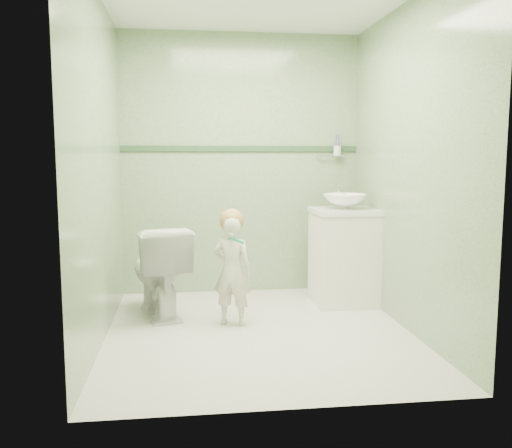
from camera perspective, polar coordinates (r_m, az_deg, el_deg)
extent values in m
plane|color=silver|center=(4.10, 0.27, -11.14)|extent=(2.50, 2.50, 0.00)
cube|color=gray|center=(5.14, -1.57, 6.18)|extent=(2.20, 0.04, 2.40)
cube|color=gray|center=(2.66, 3.84, 5.25)|extent=(2.20, 0.04, 2.40)
cube|color=gray|center=(3.91, -16.01, 5.60)|extent=(0.04, 2.50, 2.40)
cube|color=gray|center=(4.18, 15.46, 5.70)|extent=(0.04, 2.50, 2.40)
cube|color=#2E512E|center=(5.12, -1.56, 7.85)|extent=(2.20, 0.02, 0.05)
cube|color=white|center=(4.84, 9.09, -3.50)|extent=(0.52, 0.50, 0.80)
cube|color=white|center=(4.78, 9.19, 1.33)|extent=(0.54, 0.52, 0.04)
imported|color=white|center=(4.77, 9.21, 2.33)|extent=(0.37, 0.37, 0.13)
cylinder|color=silver|center=(4.96, 8.57, 3.17)|extent=(0.03, 0.03, 0.18)
cylinder|color=silver|center=(4.91, 8.75, 4.07)|extent=(0.02, 0.12, 0.02)
cylinder|color=silver|center=(5.24, 7.74, 7.01)|extent=(0.26, 0.02, 0.02)
cylinder|color=silver|center=(5.23, 8.44, 7.54)|extent=(0.07, 0.07, 0.09)
cylinder|color=blue|center=(5.22, 8.31, 8.32)|extent=(0.01, 0.01, 0.17)
cylinder|color=#B83748|center=(5.25, 8.54, 8.31)|extent=(0.01, 0.01, 0.17)
cylinder|color=#784CB7|center=(5.22, 8.51, 8.31)|extent=(0.01, 0.01, 0.17)
imported|color=white|center=(4.49, -10.07, -4.79)|extent=(0.59, 0.80, 0.73)
imported|color=beige|center=(4.17, -2.49, -4.91)|extent=(0.36, 0.30, 0.83)
sphere|color=#AD7D43|center=(4.13, -2.54, 0.33)|extent=(0.18, 0.18, 0.18)
cylinder|color=#01955F|center=(3.98, -1.96, -1.75)|extent=(0.11, 0.11, 0.06)
cube|color=white|center=(4.04, -2.57, -1.04)|extent=(0.03, 0.03, 0.02)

